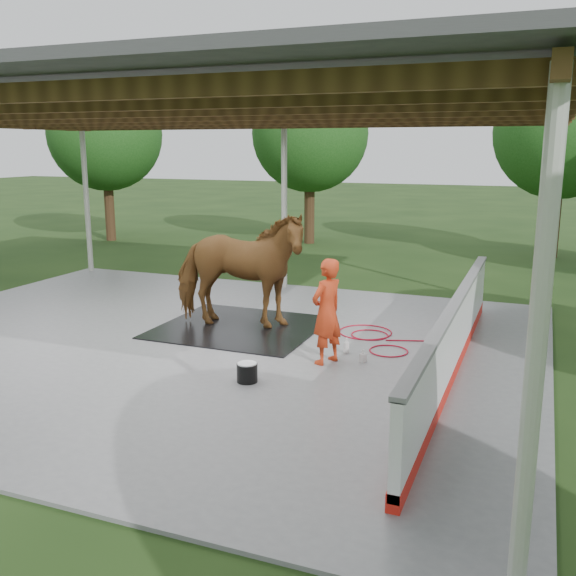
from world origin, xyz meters
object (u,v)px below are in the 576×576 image
at_px(handler, 327,311).
at_px(wash_bucket, 247,372).
at_px(dasher_board, 454,340).
at_px(horse, 239,270).

bearing_deg(handler, wash_bucket, -9.02).
distance_m(dasher_board, wash_bucket, 3.07).
xyz_separation_m(horse, wash_bucket, (1.34, -2.50, -0.96)).
bearing_deg(dasher_board, wash_bucket, -152.78).
relative_size(dasher_board, handler, 4.82).
distance_m(horse, wash_bucket, 3.00).
relative_size(handler, wash_bucket, 5.49).
bearing_deg(handler, dasher_board, 119.57).
height_order(dasher_board, handler, handler).
height_order(horse, wash_bucket, horse).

